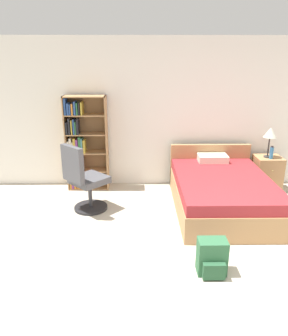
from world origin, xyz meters
name	(u,v)px	position (x,y,z in m)	size (l,w,h in m)	color
ground_plane	(222,305)	(0.00, 0.00, 0.00)	(14.00, 14.00, 0.00)	#BCB29E
wall_back	(184,114)	(0.00, 3.23, 1.30)	(9.00, 0.06, 2.60)	white
bookshelf	(82,145)	(-1.80, 3.01, 0.80)	(0.72, 0.29, 1.65)	#AD7F51
bed	(221,191)	(0.47, 2.14, 0.28)	(1.42, 2.04, 0.79)	#AD7F51
office_chair	(84,181)	(-1.63, 2.06, 0.50)	(0.72, 0.72, 1.07)	#232326
nightstand	(267,173)	(1.47, 2.89, 0.30)	(0.45, 0.44, 0.60)	#AD7F51
table_lamp	(270,134)	(1.43, 2.88, 1.02)	(0.22, 0.22, 0.52)	#333333
water_bottle	(271,153)	(1.46, 2.78, 0.71)	(0.06, 0.06, 0.22)	teal
backpack_green	(212,258)	(-0.01, 0.50, 0.19)	(0.32, 0.27, 0.40)	#2D603D
backpack_blue	(211,259)	(-0.01, 0.51, 0.17)	(0.28, 0.25, 0.36)	navy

